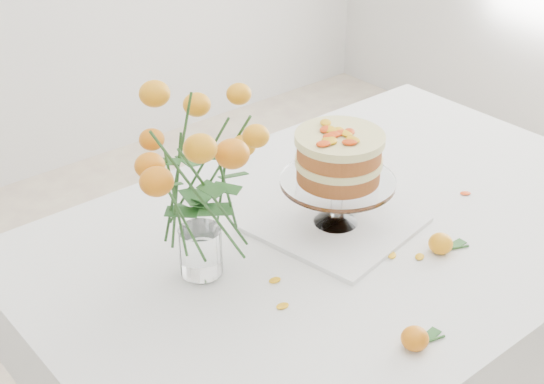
{
  "coord_description": "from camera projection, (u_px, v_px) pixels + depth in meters",
  "views": [
    {
      "loc": [
        -1.03,
        -0.96,
        1.66
      ],
      "look_at": [
        -0.19,
        0.04,
        0.89
      ],
      "focal_mm": 50.0,
      "sensor_mm": 36.0,
      "label": 1
    }
  ],
  "objects": [
    {
      "name": "stray_petal_f",
      "position": [
        465.0,
        193.0,
        1.78
      ],
      "size": [
        0.03,
        0.02,
        0.0
      ],
      "primitive_type": "ellipsoid",
      "color": "#E9A40E",
      "rests_on": "table"
    },
    {
      "name": "napkin",
      "position": [
        336.0,
        224.0,
        1.66
      ],
      "size": [
        0.36,
        0.36,
        0.01
      ],
      "primitive_type": "cube",
      "rotation": [
        0.0,
        0.0,
        0.17
      ],
      "color": "white",
      "rests_on": "table"
    },
    {
      "name": "cake_stand",
      "position": [
        339.0,
        162.0,
        1.58
      ],
      "size": [
        0.25,
        0.25,
        0.22
      ],
      "rotation": [
        0.0,
        0.0,
        -0.34
      ],
      "color": "white",
      "rests_on": "napkin"
    },
    {
      "name": "loose_rose_far",
      "position": [
        415.0,
        339.0,
        1.31
      ],
      "size": [
        0.09,
        0.05,
        0.04
      ],
      "rotation": [
        0.0,
        0.0,
        -0.28
      ],
      "color": "orange",
      "rests_on": "table"
    },
    {
      "name": "stray_petal_a",
      "position": [
        344.0,
        265.0,
        1.53
      ],
      "size": [
        0.03,
        0.02,
        0.0
      ],
      "primitive_type": "ellipsoid",
      "color": "#E9A40E",
      "rests_on": "table"
    },
    {
      "name": "table",
      "position": [
        349.0,
        255.0,
        1.71
      ],
      "size": [
        1.43,
        0.93,
        0.76
      ],
      "color": "tan",
      "rests_on": "ground"
    },
    {
      "name": "stray_petal_e",
      "position": [
        283.0,
        306.0,
        1.42
      ],
      "size": [
        0.03,
        0.02,
        0.0
      ],
      "primitive_type": "ellipsoid",
      "color": "#E9A40E",
      "rests_on": "table"
    },
    {
      "name": "stray_petal_c",
      "position": [
        420.0,
        257.0,
        1.56
      ],
      "size": [
        0.03,
        0.02,
        0.0
      ],
      "primitive_type": "ellipsoid",
      "color": "#E9A40E",
      "rests_on": "table"
    },
    {
      "name": "rose_vase",
      "position": [
        196.0,
        164.0,
        1.38
      ],
      "size": [
        0.35,
        0.35,
        0.43
      ],
      "rotation": [
        0.0,
        0.0,
        0.35
      ],
      "color": "white",
      "rests_on": "table"
    },
    {
      "name": "loose_rose_near",
      "position": [
        441.0,
        244.0,
        1.56
      ],
      "size": [
        0.09,
        0.06,
        0.04
      ],
      "rotation": [
        0.0,
        0.0,
        -0.43
      ],
      "color": "orange",
      "rests_on": "table"
    },
    {
      "name": "stray_petal_b",
      "position": [
        392.0,
        255.0,
        1.56
      ],
      "size": [
        0.03,
        0.02,
        0.0
      ],
      "primitive_type": "ellipsoid",
      "color": "#E9A40E",
      "rests_on": "table"
    },
    {
      "name": "stray_petal_d",
      "position": [
        275.0,
        280.0,
        1.49
      ],
      "size": [
        0.03,
        0.02,
        0.0
      ],
      "primitive_type": "ellipsoid",
      "color": "#E9A40E",
      "rests_on": "table"
    }
  ]
}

